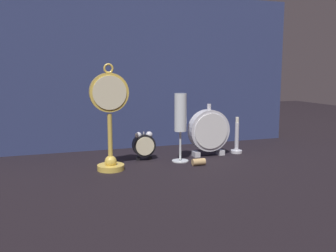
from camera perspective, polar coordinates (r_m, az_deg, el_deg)
ground_plane at (r=1.18m, az=1.26°, el=-6.17°), size 4.00×4.00×0.00m
fabric_backdrop_drape at (r=1.46m, az=-3.17°, el=8.22°), size 1.21×0.01×0.59m
pocket_watch_on_stand at (r=1.13m, az=-8.87°, el=0.94°), size 0.12×0.08×0.32m
alarm_clock_twin_bell at (r=1.26m, az=-3.70°, el=-2.82°), size 0.08×0.03×0.10m
mantel_clock_silver at (r=1.32m, az=6.25°, el=-0.74°), size 0.15×0.04×0.18m
champagne_flute at (r=1.22m, az=1.91°, el=1.29°), size 0.06×0.06×0.23m
brass_candlestick at (r=1.39m, az=10.42°, el=-2.33°), size 0.04×0.04×0.13m
wine_cork at (r=1.20m, az=4.69°, el=-5.48°), size 0.04×0.02×0.02m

